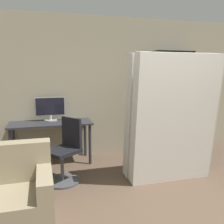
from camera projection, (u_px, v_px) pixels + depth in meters
The scene contains 8 objects.
wall_back at pixel (117, 87), 5.02m from camera, with size 8.00×0.06×2.70m.
desk at pixel (51, 128), 4.45m from camera, with size 1.44×0.60×0.75m.
monitor at pixel (50, 108), 4.56m from camera, with size 0.53×0.23×0.43m.
office_chair at pixel (65, 156), 3.74m from camera, with size 0.61×0.61×0.96m.
bookshelf at pixel (166, 102), 5.19m from camera, with size 0.81×0.34×2.06m.
mattress_near at pixel (175, 119), 3.64m from camera, with size 1.29×0.41×1.91m.
mattress_far at pixel (166, 116), 3.90m from camera, with size 1.29×0.40×1.91m.
armchair at pixel (12, 196), 2.67m from camera, with size 0.85×0.80×0.85m.
Camera 1 is at (-1.49, -1.98, 1.63)m, focal length 40.00 mm.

